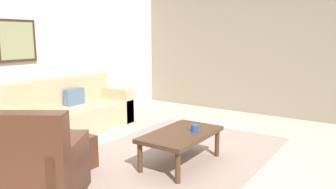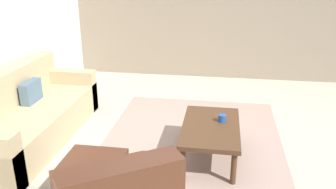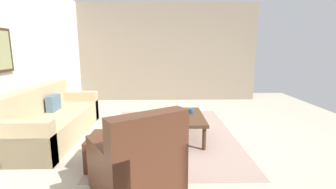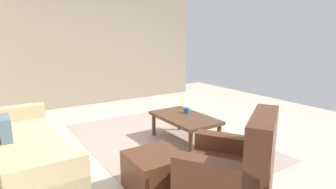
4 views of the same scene
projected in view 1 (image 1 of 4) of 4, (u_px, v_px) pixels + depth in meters
name	position (u px, v px, depth m)	size (l,w,h in m)	color
ground_plane	(173.00, 155.00, 4.39)	(8.00, 8.00, 0.00)	#B2A893
rear_partition	(45.00, 47.00, 5.56)	(6.00, 0.12, 2.80)	silver
stone_feature_panel	(254.00, 45.00, 6.60)	(0.12, 5.20, 2.80)	gray
area_rug	(173.00, 155.00, 4.39)	(3.21, 2.24, 0.01)	gray
couch_main	(64.00, 114.00, 5.42)	(2.30, 0.89, 0.88)	tan
armchair_leather	(34.00, 174.00, 3.07)	(1.10, 1.10, 0.95)	#4C2819
ottoman	(64.00, 153.00, 3.90)	(0.56, 0.56, 0.40)	#4C2819
coffee_table	(181.00, 136.00, 4.04)	(1.10, 0.64, 0.41)	#472D1C
cup	(195.00, 128.00, 4.06)	(0.09, 0.09, 0.09)	#1E478C
framed_artwork	(17.00, 41.00, 5.04)	(0.63, 0.04, 0.65)	#382316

